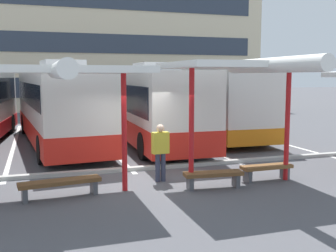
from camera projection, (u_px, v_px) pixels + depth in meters
ground_plane at (143, 181)px, 11.59m from camera, size 160.00×160.00×0.00m
terminal_building at (63, 31)px, 40.20m from camera, size 36.45×14.34×17.65m
coach_bus_1 at (58, 106)px, 17.76m from camera, size 3.55×11.51×3.62m
coach_bus_2 at (148, 106)px, 18.57m from camera, size 2.88×11.48×3.54m
coach_bus_3 at (209, 101)px, 20.45m from camera, size 2.86×10.17×3.71m
lane_stripe_1 at (14, 144)px, 17.83m from camera, size 0.16×14.00×0.01m
lane_stripe_2 at (100, 140)px, 19.01m from camera, size 0.16×14.00×0.01m
lane_stripe_3 at (176, 136)px, 20.19m from camera, size 0.16×14.00×0.01m
lane_stripe_4 at (244, 133)px, 21.37m from camera, size 0.16×14.00×0.01m
waiting_shelter_1 at (57, 73)px, 9.51m from camera, size 4.30×5.13×3.29m
bench_1 at (60, 184)px, 9.98m from camera, size 2.02×0.68×0.45m
waiting_shelter_2 at (248, 68)px, 10.66m from camera, size 3.95×4.91×3.43m
bench_2 at (213, 176)px, 10.82m from camera, size 1.63×0.57×0.45m
bench_3 at (267, 169)px, 11.64m from camera, size 1.54×0.44×0.45m
platform_kerb at (132, 169)px, 12.86m from camera, size 44.00×0.24×0.12m
waiting_passenger_1 at (160, 149)px, 11.47m from camera, size 0.49×0.25×1.64m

